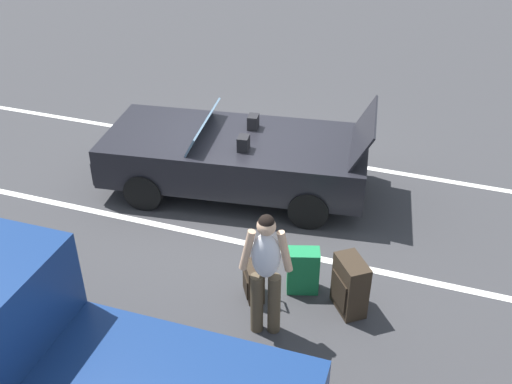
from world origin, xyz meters
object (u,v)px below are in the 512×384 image
Objects in this scene: suitcase_medium_bright at (303,271)px; traveler_person at (266,269)px; convertible_car at (224,156)px; suitcase_large_black at (350,286)px; suitcase_small_carryon at (254,281)px.

suitcase_medium_bright is 1.06m from traveler_person.
suitcase_large_black is at bearing 131.30° from convertible_car.
suitcase_small_carryon is 0.90m from traveler_person.
suitcase_small_carryon is at bearing 16.73° from traveler_person.
suitcase_large_black is 1.23m from traveler_person.
convertible_car is 7.07× the size of suitcase_medium_bright.
convertible_car is 2.73m from suitcase_medium_bright.
traveler_person reaches higher than suitcase_medium_bright.
suitcase_medium_bright is 0.72× the size of suitcase_small_carryon.
suitcase_small_carryon is 0.52× the size of traveler_person.
convertible_car reaches higher than suitcase_small_carryon.
traveler_person is at bearing 1.09° from suitcase_large_black.
convertible_car reaches higher than suitcase_medium_bright.
suitcase_medium_bright is 0.38× the size of traveler_person.
traveler_person is (0.86, 0.67, 0.56)m from suitcase_large_black.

